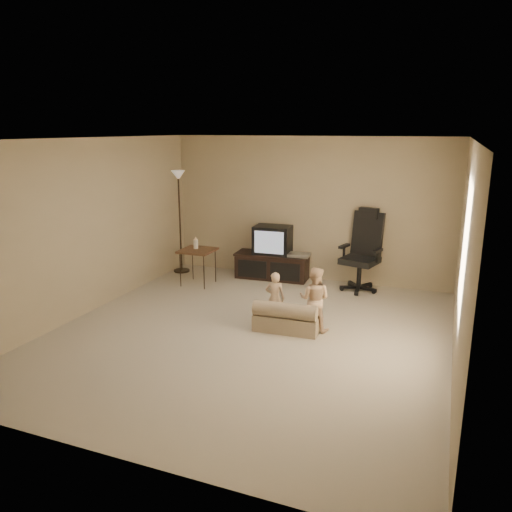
# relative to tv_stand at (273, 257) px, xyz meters

# --- Properties ---
(floor) EXTENTS (5.50, 5.50, 0.00)m
(floor) POSITION_rel_tv_stand_xyz_m (0.56, -2.49, -0.40)
(floor) COLOR #BFB598
(floor) RESTS_ON ground
(room_shell) EXTENTS (5.50, 5.50, 5.50)m
(room_shell) POSITION_rel_tv_stand_xyz_m (0.56, -2.49, 1.12)
(room_shell) COLOR white
(room_shell) RESTS_ON floor
(tv_stand) EXTENTS (1.36, 0.57, 0.96)m
(tv_stand) POSITION_rel_tv_stand_xyz_m (0.00, 0.00, 0.00)
(tv_stand) COLOR black
(tv_stand) RESTS_ON floor
(office_chair) EXTENTS (0.76, 0.79, 1.36)m
(office_chair) POSITION_rel_tv_stand_xyz_m (1.59, -0.06, 0.09)
(office_chair) COLOR black
(office_chair) RESTS_ON floor
(side_table) EXTENTS (0.56, 0.56, 0.84)m
(side_table) POSITION_rel_tv_stand_xyz_m (-1.08, -0.80, 0.20)
(side_table) COLOR brown
(side_table) RESTS_ON floor
(floor_lamp) EXTENTS (0.29, 0.29, 1.89)m
(floor_lamp) POSITION_rel_tv_stand_xyz_m (-1.74, -0.22, 0.98)
(floor_lamp) COLOR black
(floor_lamp) RESTS_ON floor
(child_sofa) EXTENTS (0.88, 0.53, 0.42)m
(child_sofa) POSITION_rel_tv_stand_xyz_m (0.98, -2.19, -0.23)
(child_sofa) COLOR gray
(child_sofa) RESTS_ON floor
(toddler_left) EXTENTS (0.30, 0.24, 0.74)m
(toddler_left) POSITION_rel_tv_stand_xyz_m (0.76, -2.02, -0.03)
(toddler_left) COLOR #DDB38A
(toddler_left) RESTS_ON floor
(toddler_right) EXTENTS (0.42, 0.23, 0.87)m
(toddler_right) POSITION_rel_tv_stand_xyz_m (1.32, -2.04, 0.04)
(toddler_right) COLOR #DDB38A
(toddler_right) RESTS_ON floor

